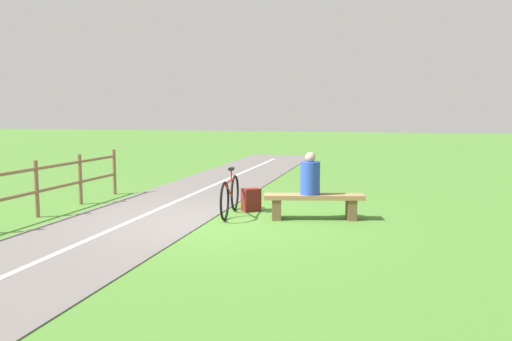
{
  "coord_description": "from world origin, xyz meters",
  "views": [
    {
      "loc": [
        -3.16,
        8.93,
        1.93
      ],
      "look_at": [
        -0.95,
        0.53,
        0.97
      ],
      "focal_mm": 38.27,
      "sensor_mm": 36.0,
      "label": 1
    }
  ],
  "objects_px": {
    "bicycle": "(230,196)",
    "backpack": "(251,200)",
    "person_seated": "(310,176)",
    "bench": "(314,202)"
  },
  "relations": [
    {
      "from": "person_seated",
      "to": "bicycle",
      "type": "bearing_deg",
      "value": -13.17
    },
    {
      "from": "person_seated",
      "to": "backpack",
      "type": "bearing_deg",
      "value": -36.01
    },
    {
      "from": "bench",
      "to": "bicycle",
      "type": "relative_size",
      "value": 1.08
    },
    {
      "from": "bench",
      "to": "bicycle",
      "type": "distance_m",
      "value": 1.55
    },
    {
      "from": "person_seated",
      "to": "bicycle",
      "type": "distance_m",
      "value": 1.54
    },
    {
      "from": "bench",
      "to": "person_seated",
      "type": "height_order",
      "value": "person_seated"
    },
    {
      "from": "bicycle",
      "to": "backpack",
      "type": "relative_size",
      "value": 3.83
    },
    {
      "from": "person_seated",
      "to": "backpack",
      "type": "distance_m",
      "value": 1.44
    },
    {
      "from": "person_seated",
      "to": "bench",
      "type": "bearing_deg",
      "value": 180.0
    },
    {
      "from": "bicycle",
      "to": "backpack",
      "type": "height_order",
      "value": "bicycle"
    }
  ]
}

